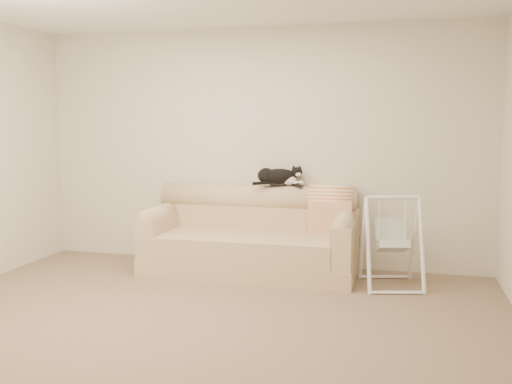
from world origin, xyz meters
TOP-DOWN VIEW (x-y plane):
  - ground_plane at (0.00, 0.00)m, footprint 5.00×5.00m
  - room_shell at (0.00, 0.00)m, footprint 5.04×4.04m
  - sofa at (0.01, 1.62)m, footprint 2.20×0.93m
  - remote_a at (0.25, 1.84)m, footprint 0.19×0.11m
  - remote_b at (0.46, 1.84)m, footprint 0.15×0.16m
  - tuxedo_cat at (0.26, 1.85)m, footprint 0.53×0.38m
  - throw_blanket at (0.83, 1.84)m, footprint 0.45×0.38m
  - baby_swing at (1.46, 1.41)m, footprint 0.66×0.69m

SIDE VIEW (x-z plane):
  - ground_plane at x=0.00m, z-range 0.00..0.00m
  - sofa at x=0.01m, z-range -0.10..0.80m
  - baby_swing at x=1.46m, z-range 0.00..0.89m
  - throw_blanket at x=0.83m, z-range 0.44..1.01m
  - remote_b at x=0.46m, z-range 0.90..0.92m
  - remote_a at x=0.25m, z-range 0.90..0.92m
  - tuxedo_cat at x=0.26m, z-range 0.89..1.11m
  - room_shell at x=0.00m, z-range 0.23..2.83m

